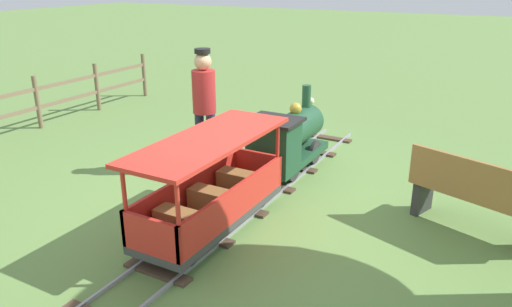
{
  "coord_description": "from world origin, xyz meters",
  "views": [
    {
      "loc": [
        2.56,
        -4.31,
        2.5
      ],
      "look_at": [
        0.0,
        0.34,
        0.55
      ],
      "focal_mm": 34.54,
      "sensor_mm": 36.0,
      "label": 1
    }
  ],
  "objects_px": {
    "conductor_person": "(204,101)",
    "locomotive": "(288,138)",
    "passenger_car": "(212,193)",
    "park_bench": "(474,195)"
  },
  "relations": [
    {
      "from": "passenger_car",
      "to": "park_bench",
      "type": "relative_size",
      "value": 1.47
    },
    {
      "from": "locomotive",
      "to": "passenger_car",
      "type": "bearing_deg",
      "value": -90.0
    },
    {
      "from": "locomotive",
      "to": "park_bench",
      "type": "xyz_separation_m",
      "value": [
        2.31,
        -0.52,
        -0.07
      ]
    },
    {
      "from": "passenger_car",
      "to": "conductor_person",
      "type": "xyz_separation_m",
      "value": [
        -1.0,
        1.35,
        0.53
      ]
    },
    {
      "from": "locomotive",
      "to": "conductor_person",
      "type": "relative_size",
      "value": 0.89
    },
    {
      "from": "passenger_car",
      "to": "park_bench",
      "type": "height_order",
      "value": "passenger_car"
    },
    {
      "from": "locomotive",
      "to": "passenger_car",
      "type": "distance_m",
      "value": 1.77
    },
    {
      "from": "conductor_person",
      "to": "locomotive",
      "type": "bearing_deg",
      "value": 22.73
    },
    {
      "from": "passenger_car",
      "to": "conductor_person",
      "type": "height_order",
      "value": "conductor_person"
    },
    {
      "from": "conductor_person",
      "to": "park_bench",
      "type": "xyz_separation_m",
      "value": [
        3.31,
        -0.1,
        -0.54
      ]
    }
  ]
}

